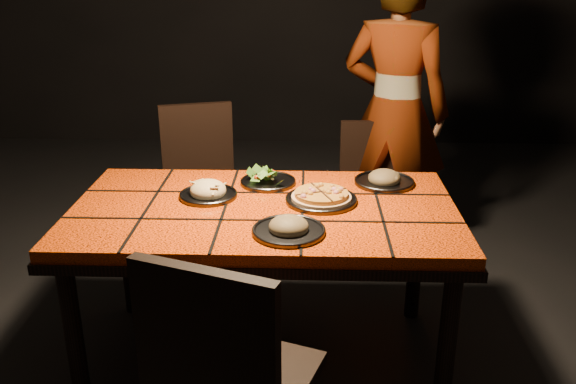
{
  "coord_description": "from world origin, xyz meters",
  "views": [
    {
      "loc": [
        0.18,
        -2.34,
        1.72
      ],
      "look_at": [
        0.1,
        -0.02,
        0.82
      ],
      "focal_mm": 38.0,
      "sensor_mm": 36.0,
      "label": 1
    }
  ],
  "objects_px": {
    "dining_table": "(264,223)",
    "diner": "(395,112)",
    "plate_pizza": "(321,198)",
    "chair_far_right": "(372,183)",
    "chair_far_left": "(201,175)",
    "chair_near": "(226,375)",
    "plate_pasta": "(208,192)"
  },
  "relations": [
    {
      "from": "plate_pizza",
      "to": "chair_far_right",
      "type": "bearing_deg",
      "value": 71.8
    },
    {
      "from": "chair_far_right",
      "to": "plate_pasta",
      "type": "bearing_deg",
      "value": -132.77
    },
    {
      "from": "plate_pizza",
      "to": "dining_table",
      "type": "bearing_deg",
      "value": -166.78
    },
    {
      "from": "diner",
      "to": "plate_pizza",
      "type": "distance_m",
      "value": 1.21
    },
    {
      "from": "chair_far_left",
      "to": "chair_near",
      "type": "bearing_deg",
      "value": -94.84
    },
    {
      "from": "chair_far_right",
      "to": "plate_pizza",
      "type": "distance_m",
      "value": 1.07
    },
    {
      "from": "dining_table",
      "to": "chair_far_left",
      "type": "relative_size",
      "value": 1.74
    },
    {
      "from": "chair_near",
      "to": "chair_far_right",
      "type": "height_order",
      "value": "chair_near"
    },
    {
      "from": "chair_far_left",
      "to": "chair_far_right",
      "type": "height_order",
      "value": "chair_far_left"
    },
    {
      "from": "diner",
      "to": "chair_far_left",
      "type": "bearing_deg",
      "value": 31.87
    },
    {
      "from": "plate_pasta",
      "to": "chair_near",
      "type": "bearing_deg",
      "value": -78.59
    },
    {
      "from": "diner",
      "to": "plate_pizza",
      "type": "relative_size",
      "value": 5.26
    },
    {
      "from": "chair_far_right",
      "to": "chair_far_left",
      "type": "bearing_deg",
      "value": -178.99
    },
    {
      "from": "chair_far_left",
      "to": "diner",
      "type": "bearing_deg",
      "value": -6.93
    },
    {
      "from": "dining_table",
      "to": "diner",
      "type": "distance_m",
      "value": 1.38
    },
    {
      "from": "plate_pizza",
      "to": "plate_pasta",
      "type": "height_order",
      "value": "plate_pasta"
    },
    {
      "from": "chair_near",
      "to": "plate_pizza",
      "type": "distance_m",
      "value": 0.98
    },
    {
      "from": "chair_far_left",
      "to": "plate_pizza",
      "type": "xyz_separation_m",
      "value": [
        0.68,
        -0.92,
        0.23
      ]
    },
    {
      "from": "chair_near",
      "to": "plate_pasta",
      "type": "relative_size",
      "value": 3.85
    },
    {
      "from": "dining_table",
      "to": "plate_pizza",
      "type": "height_order",
      "value": "plate_pizza"
    },
    {
      "from": "chair_near",
      "to": "chair_far_left",
      "type": "height_order",
      "value": "chair_near"
    },
    {
      "from": "chair_far_left",
      "to": "chair_far_right",
      "type": "distance_m",
      "value": 1.01
    },
    {
      "from": "chair_far_left",
      "to": "chair_far_right",
      "type": "bearing_deg",
      "value": -13.66
    },
    {
      "from": "dining_table",
      "to": "chair_near",
      "type": "height_order",
      "value": "chair_near"
    },
    {
      "from": "dining_table",
      "to": "diner",
      "type": "relative_size",
      "value": 0.93
    },
    {
      "from": "plate_pasta",
      "to": "chair_far_left",
      "type": "bearing_deg",
      "value": 102.36
    },
    {
      "from": "chair_far_left",
      "to": "plate_pizza",
      "type": "relative_size",
      "value": 2.81
    },
    {
      "from": "diner",
      "to": "plate_pasta",
      "type": "xyz_separation_m",
      "value": [
        -0.94,
        -1.08,
        -0.1
      ]
    },
    {
      "from": "chair_near",
      "to": "chair_far_left",
      "type": "bearing_deg",
      "value": -58.05
    },
    {
      "from": "dining_table",
      "to": "plate_pasta",
      "type": "relative_size",
      "value": 6.46
    },
    {
      "from": "chair_near",
      "to": "chair_far_right",
      "type": "relative_size",
      "value": 1.17
    },
    {
      "from": "dining_table",
      "to": "chair_far_left",
      "type": "distance_m",
      "value": 1.08
    }
  ]
}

